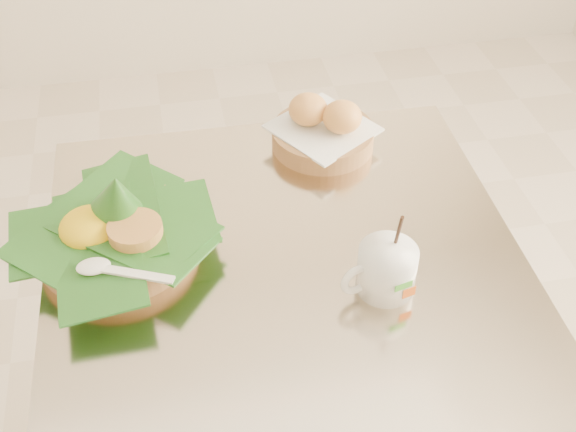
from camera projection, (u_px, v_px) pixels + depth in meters
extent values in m
cylinder|color=gray|center=(286.00, 403.00, 1.32)|extent=(0.07, 0.07, 0.69)
cube|color=beige|center=(286.00, 265.00, 1.07)|extent=(0.71, 0.71, 0.03)
cylinder|color=#A27545|center=(116.00, 238.00, 1.07)|extent=(0.24, 0.24, 0.04)
cone|color=#245016|center=(116.00, 198.00, 1.03)|extent=(0.13, 0.14, 0.12)
ellipsoid|color=yellow|center=(90.00, 228.00, 1.05)|extent=(0.09, 0.09, 0.05)
cylinder|color=#CC9347|center=(135.00, 231.00, 1.03)|extent=(0.08, 0.08, 0.02)
cylinder|color=#A27545|center=(323.00, 137.00, 1.26)|extent=(0.18, 0.18, 0.04)
cube|color=white|center=(323.00, 128.00, 1.25)|extent=(0.21, 0.21, 0.01)
ellipsoid|color=#C9782E|center=(308.00, 109.00, 1.24)|extent=(0.07, 0.07, 0.05)
ellipsoid|color=#C9782E|center=(342.00, 117.00, 1.22)|extent=(0.07, 0.07, 0.05)
cylinder|color=white|center=(387.00, 269.00, 1.00)|extent=(0.08, 0.08, 0.07)
torus|color=white|center=(357.00, 279.00, 0.98)|extent=(0.05, 0.02, 0.05)
cylinder|color=#512A17|center=(389.00, 253.00, 0.98)|extent=(0.07, 0.07, 0.01)
cylinder|color=black|center=(397.00, 236.00, 0.97)|extent=(0.02, 0.04, 0.11)
cube|color=green|center=(404.00, 286.00, 0.96)|extent=(0.03, 0.01, 0.01)
cube|color=orange|center=(409.00, 293.00, 0.98)|extent=(0.02, 0.01, 0.02)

